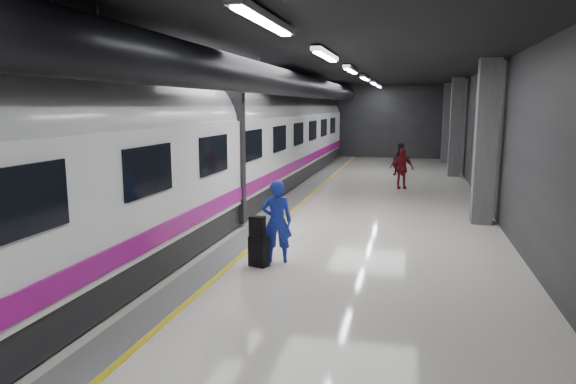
# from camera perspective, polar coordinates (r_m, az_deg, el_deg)

# --- Properties ---
(ground) EXTENTS (40.00, 40.00, 0.00)m
(ground) POSITION_cam_1_polar(r_m,az_deg,el_deg) (13.58, 2.18, -4.27)
(ground) COLOR silver
(ground) RESTS_ON ground
(platform_hall) EXTENTS (10.02, 40.02, 4.51)m
(platform_hall) POSITION_cam_1_polar(r_m,az_deg,el_deg) (14.18, 1.89, 10.74)
(platform_hall) COLOR black
(platform_hall) RESTS_ON ground
(train) EXTENTS (3.05, 38.00, 4.05)m
(train) POSITION_cam_1_polar(r_m,az_deg,el_deg) (14.23, -10.74, 4.66)
(train) COLOR black
(train) RESTS_ON ground
(traveler_main) EXTENTS (0.73, 0.58, 1.74)m
(traveler_main) POSITION_cam_1_polar(r_m,az_deg,el_deg) (10.69, -1.25, -3.29)
(traveler_main) COLOR blue
(traveler_main) RESTS_ON ground
(suitcase_main) EXTENTS (0.44, 0.35, 0.62)m
(suitcase_main) POSITION_cam_1_polar(r_m,az_deg,el_deg) (10.56, -3.26, -6.59)
(suitcase_main) COLOR black
(suitcase_main) RESTS_ON ground
(shoulder_bag) EXTENTS (0.33, 0.19, 0.42)m
(shoulder_bag) POSITION_cam_1_polar(r_m,az_deg,el_deg) (10.43, -3.43, -3.85)
(shoulder_bag) COLOR black
(shoulder_bag) RESTS_ON suitcase_main
(traveler_far_a) EXTENTS (0.80, 0.65, 1.57)m
(traveler_far_a) POSITION_cam_1_polar(r_m,az_deg,el_deg) (24.54, 12.48, 3.58)
(traveler_far_a) COLOR black
(traveler_far_a) RESTS_ON ground
(traveler_far_b) EXTENTS (1.01, 0.61, 1.60)m
(traveler_far_b) POSITION_cam_1_polar(r_m,az_deg,el_deg) (20.78, 12.50, 2.58)
(traveler_far_b) COLOR maroon
(traveler_far_b) RESTS_ON ground
(suitcase_far) EXTENTS (0.38, 0.27, 0.53)m
(suitcase_far) POSITION_cam_1_polar(r_m,az_deg,el_deg) (27.92, 12.01, 3.23)
(suitcase_far) COLOR black
(suitcase_far) RESTS_ON ground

